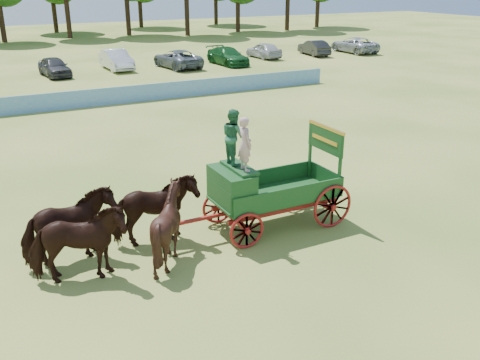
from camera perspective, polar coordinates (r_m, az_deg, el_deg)
ground at (r=19.47m, az=10.35°, el=-1.58°), size 160.00×160.00×0.00m
horse_lead_left at (r=14.09m, az=-16.91°, el=-6.62°), size 2.65×1.63×2.08m
horse_lead_right at (r=15.08m, az=-17.75°, el=-4.86°), size 2.60×1.47×2.08m
horse_wheel_left at (r=14.61m, az=-7.67°, el=-4.82°), size 2.23×2.07×2.08m
horse_wheel_right at (r=15.56m, az=-9.08°, el=-3.24°), size 2.53×1.28×2.08m
farm_dray at (r=15.96m, az=1.44°, el=0.13°), size 6.00×2.00×3.78m
sponsor_banner at (r=34.37m, az=-9.67°, el=9.20°), size 26.00×0.08×1.05m
parked_cars at (r=46.49m, az=-11.25°, el=12.39°), size 53.02×7.19×1.64m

